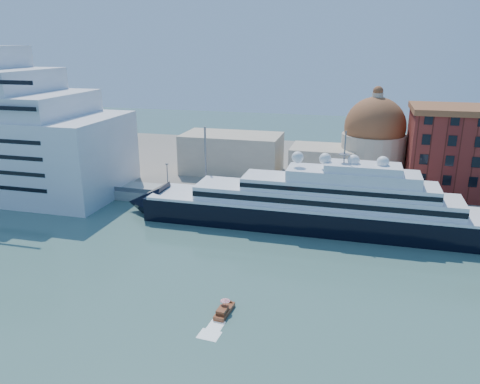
# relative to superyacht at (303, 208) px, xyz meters

# --- Properties ---
(ground) EXTENTS (400.00, 400.00, 0.00)m
(ground) POSITION_rel_superyacht_xyz_m (-6.73, -23.00, -4.60)
(ground) COLOR #335852
(ground) RESTS_ON ground
(quay) EXTENTS (180.00, 10.00, 2.50)m
(quay) POSITION_rel_superyacht_xyz_m (-6.73, 11.00, -3.35)
(quay) COLOR gray
(quay) RESTS_ON ground
(land) EXTENTS (260.00, 72.00, 2.00)m
(land) POSITION_rel_superyacht_xyz_m (-6.73, 52.00, -3.60)
(land) COLOR slate
(land) RESTS_ON ground
(quay_fence) EXTENTS (180.00, 0.10, 1.20)m
(quay_fence) POSITION_rel_superyacht_xyz_m (-6.73, 6.50, -1.50)
(quay_fence) COLOR slate
(quay_fence) RESTS_ON quay
(superyacht) EXTENTS (89.18, 12.36, 26.65)m
(superyacht) POSITION_rel_superyacht_xyz_m (0.00, 0.00, 0.00)
(superyacht) COLOR black
(superyacht) RESTS_ON ground
(service_barge) EXTENTS (12.46, 5.12, 2.73)m
(service_barge) POSITION_rel_superyacht_xyz_m (-61.20, -3.08, -3.81)
(service_barge) COLOR white
(service_barge) RESTS_ON ground
(water_taxi) EXTENTS (2.18, 5.36, 2.49)m
(water_taxi) POSITION_rel_superyacht_xyz_m (-7.05, -39.84, -4.00)
(water_taxi) COLOR brown
(water_taxi) RESTS_ON ground
(church) EXTENTS (66.00, 18.00, 25.50)m
(church) POSITION_rel_superyacht_xyz_m (-0.35, 34.72, 6.31)
(church) COLOR beige
(church) RESTS_ON land
(lamp_posts) EXTENTS (120.80, 2.40, 18.00)m
(lamp_posts) POSITION_rel_superyacht_xyz_m (-19.40, 9.27, 5.24)
(lamp_posts) COLOR slate
(lamp_posts) RESTS_ON quay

